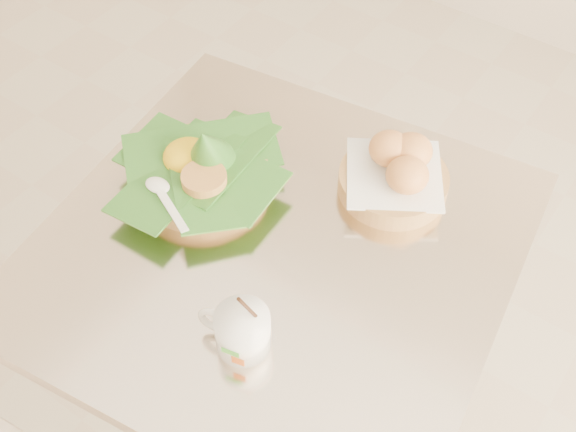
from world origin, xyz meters
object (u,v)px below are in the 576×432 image
Objects in this scene: cafe_table at (278,319)px; bread_basket at (397,173)px; rice_basket at (201,168)px; coffee_mug at (241,330)px.

bread_basket is (0.09, 0.21, 0.26)m from cafe_table.
rice_basket is at bearing -147.04° from bread_basket.
bread_basket is 1.57× the size of coffee_mug.
coffee_mug is at bearing -40.42° from rice_basket.
coffee_mug is (-0.03, -0.37, -0.00)m from bread_basket.
cafe_table is 5.87× the size of coffee_mug.
rice_basket is (-0.17, 0.03, 0.26)m from cafe_table.
cafe_table is 3.75× the size of bread_basket.
bread_basket is at bearing 32.96° from rice_basket.
coffee_mug is at bearing -94.31° from bread_basket.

